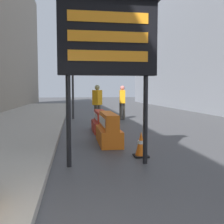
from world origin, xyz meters
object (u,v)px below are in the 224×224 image
(message_board, at_px, (108,38))
(pedestrian_worker, at_px, (97,101))
(jersey_barrier_orange_near, at_px, (108,130))
(jersey_barrier_red_striped, at_px, (101,122))
(traffic_cone_near, at_px, (141,144))
(pedestrian_passerby, at_px, (122,100))
(traffic_light_near_curb, at_px, (73,67))

(message_board, distance_m, pedestrian_worker, 7.25)
(message_board, relative_size, jersey_barrier_orange_near, 1.93)
(jersey_barrier_orange_near, xyz_separation_m, jersey_barrier_red_striped, (0.00, 2.28, -0.05))
(traffic_cone_near, bearing_deg, jersey_barrier_red_striped, 97.95)
(pedestrian_passerby, bearing_deg, message_board, -4.93)
(pedestrian_worker, relative_size, pedestrian_passerby, 1.00)
(traffic_light_near_curb, relative_size, pedestrian_passerby, 2.12)
(pedestrian_worker, bearing_deg, jersey_barrier_red_striped, 30.59)
(message_board, height_order, traffic_light_near_curb, traffic_light_near_curb)
(traffic_light_near_curb, height_order, pedestrian_passerby, traffic_light_near_curb)
(jersey_barrier_orange_near, height_order, jersey_barrier_red_striped, jersey_barrier_orange_near)
(jersey_barrier_orange_near, xyz_separation_m, traffic_light_near_curb, (-1.04, 6.92, 2.43))
(jersey_barrier_orange_near, xyz_separation_m, pedestrian_passerby, (1.62, 6.37, 0.69))
(jersey_barrier_orange_near, height_order, pedestrian_passerby, pedestrian_passerby)
(traffic_light_near_curb, bearing_deg, pedestrian_worker, -61.64)
(jersey_barrier_orange_near, distance_m, jersey_barrier_red_striped, 2.28)
(message_board, height_order, pedestrian_passerby, message_board)
(pedestrian_worker, bearing_deg, pedestrian_passerby, 169.24)
(jersey_barrier_red_striped, relative_size, traffic_cone_near, 2.80)
(jersey_barrier_red_striped, height_order, pedestrian_passerby, pedestrian_passerby)
(jersey_barrier_red_striped, xyz_separation_m, traffic_cone_near, (0.55, -3.97, -0.06))
(traffic_light_near_curb, bearing_deg, jersey_barrier_orange_near, -81.46)
(message_board, height_order, traffic_cone_near, message_board)
(traffic_light_near_curb, distance_m, pedestrian_passerby, 3.23)
(message_board, xyz_separation_m, traffic_light_near_curb, (-0.72, 9.20, 0.20))
(jersey_barrier_red_striped, xyz_separation_m, pedestrian_worker, (0.11, 2.52, 0.74))
(message_board, height_order, jersey_barrier_orange_near, message_board)
(message_board, distance_m, jersey_barrier_red_striped, 5.10)
(message_board, xyz_separation_m, pedestrian_worker, (0.42, 7.07, -1.54))
(jersey_barrier_orange_near, height_order, traffic_cone_near, jersey_barrier_orange_near)
(jersey_barrier_red_striped, relative_size, pedestrian_passerby, 0.92)
(jersey_barrier_orange_near, height_order, traffic_light_near_curb, traffic_light_near_curb)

